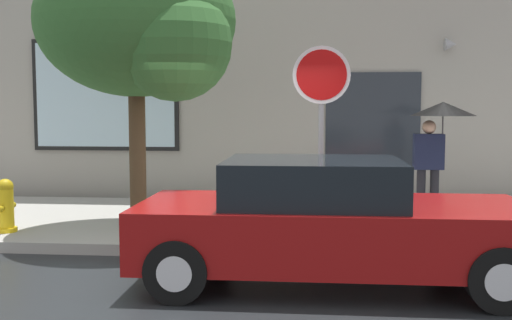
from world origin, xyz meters
TOP-DOWN VIEW (x-y plane):
  - ground_plane at (0.00, 0.00)m, footprint 60.00×60.00m
  - sidewalk at (0.00, 3.00)m, footprint 20.00×4.00m
  - building_facade at (-0.03, 5.50)m, footprint 20.00×0.67m
  - parked_car at (1.08, 0.01)m, footprint 4.19×1.85m
  - fire_hydrant at (-3.46, 1.66)m, footprint 0.30×0.44m
  - pedestrian_with_umbrella at (2.89, 3.25)m, footprint 1.02×1.02m
  - street_tree at (-1.53, 2.07)m, footprint 2.92×2.48m
  - stop_sign at (1.01, 1.52)m, footprint 0.76×0.10m

SIDE VIEW (x-z plane):
  - ground_plane at x=0.00m, z-range 0.00..0.00m
  - sidewalk at x=0.00m, z-range 0.00..0.15m
  - fire_hydrant at x=-3.46m, z-range 0.14..0.91m
  - parked_car at x=1.08m, z-range -0.01..1.36m
  - pedestrian_with_umbrella at x=2.89m, z-range 0.71..2.58m
  - stop_sign at x=1.01m, z-range 0.68..3.27m
  - street_tree at x=-1.53m, z-range 1.03..5.15m
  - building_facade at x=-0.03m, z-range -0.02..6.98m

